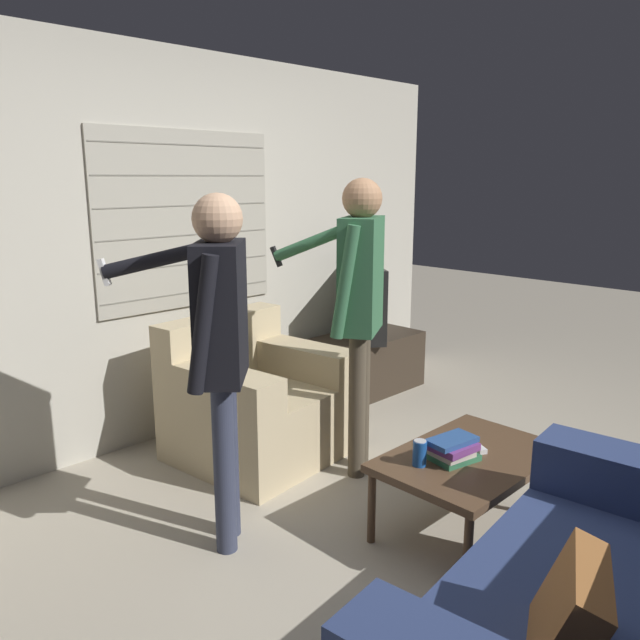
{
  "coord_description": "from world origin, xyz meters",
  "views": [
    {
      "loc": [
        -2.23,
        -1.61,
        1.74
      ],
      "look_at": [
        0.04,
        0.68,
        1.0
      ],
      "focal_mm": 35.0,
      "sensor_mm": 36.0,
      "label": 1
    }
  ],
  "objects_px": {
    "armchair_beige": "(254,402)",
    "soda_can": "(420,453)",
    "coffee_table": "(469,462)",
    "book_stack": "(453,449)",
    "person_right_standing": "(359,292)",
    "tv": "(364,301)",
    "person_left_standing": "(219,330)",
    "spare_remote": "(477,447)",
    "floor_fan": "(305,392)"
  },
  "relations": [
    {
      "from": "person_right_standing",
      "to": "tv",
      "type": "bearing_deg",
      "value": 9.39
    },
    {
      "from": "soda_can",
      "to": "floor_fan",
      "type": "height_order",
      "value": "soda_can"
    },
    {
      "from": "spare_remote",
      "to": "floor_fan",
      "type": "xyz_separation_m",
      "value": [
        0.38,
        1.66,
        -0.23
      ]
    },
    {
      "from": "coffee_table",
      "to": "soda_can",
      "type": "bearing_deg",
      "value": 158.57
    },
    {
      "from": "book_stack",
      "to": "tv",
      "type": "bearing_deg",
      "value": 52.74
    },
    {
      "from": "armchair_beige",
      "to": "soda_can",
      "type": "xyz_separation_m",
      "value": [
        -0.09,
        -1.35,
        0.13
      ]
    },
    {
      "from": "coffee_table",
      "to": "person_right_standing",
      "type": "distance_m",
      "value": 1.11
    },
    {
      "from": "tv",
      "to": "spare_remote",
      "type": "relative_size",
      "value": 5.23
    },
    {
      "from": "book_stack",
      "to": "spare_remote",
      "type": "distance_m",
      "value": 0.2
    },
    {
      "from": "tv",
      "to": "person_left_standing",
      "type": "xyz_separation_m",
      "value": [
        -2.13,
        -1.0,
        0.3
      ]
    },
    {
      "from": "tv",
      "to": "person_left_standing",
      "type": "distance_m",
      "value": 2.37
    },
    {
      "from": "tv",
      "to": "floor_fan",
      "type": "distance_m",
      "value": 0.94
    },
    {
      "from": "person_left_standing",
      "to": "armchair_beige",
      "type": "bearing_deg",
      "value": -2.99
    },
    {
      "from": "coffee_table",
      "to": "person_right_standing",
      "type": "relative_size",
      "value": 0.53
    },
    {
      "from": "coffee_table",
      "to": "person_left_standing",
      "type": "xyz_separation_m",
      "value": [
        -0.92,
        0.77,
        0.7
      ]
    },
    {
      "from": "tv",
      "to": "person_right_standing",
      "type": "height_order",
      "value": "person_right_standing"
    },
    {
      "from": "armchair_beige",
      "to": "soda_can",
      "type": "height_order",
      "value": "armchair_beige"
    },
    {
      "from": "coffee_table",
      "to": "floor_fan",
      "type": "height_order",
      "value": "coffee_table"
    },
    {
      "from": "book_stack",
      "to": "spare_remote",
      "type": "height_order",
      "value": "book_stack"
    },
    {
      "from": "armchair_beige",
      "to": "tv",
      "type": "distance_m",
      "value": 1.49
    },
    {
      "from": "spare_remote",
      "to": "soda_can",
      "type": "bearing_deg",
      "value": -166.41
    },
    {
      "from": "book_stack",
      "to": "spare_remote",
      "type": "bearing_deg",
      "value": -4.15
    },
    {
      "from": "armchair_beige",
      "to": "book_stack",
      "type": "height_order",
      "value": "armchair_beige"
    },
    {
      "from": "armchair_beige",
      "to": "soda_can",
      "type": "distance_m",
      "value": 1.36
    },
    {
      "from": "person_right_standing",
      "to": "spare_remote",
      "type": "xyz_separation_m",
      "value": [
        -0.02,
        -0.82,
        -0.68
      ]
    },
    {
      "from": "spare_remote",
      "to": "floor_fan",
      "type": "height_order",
      "value": "spare_remote"
    },
    {
      "from": "person_left_standing",
      "to": "soda_can",
      "type": "relative_size",
      "value": 13.29
    },
    {
      "from": "person_left_standing",
      "to": "floor_fan",
      "type": "xyz_separation_m",
      "value": [
        1.38,
        0.9,
        -0.87
      ]
    },
    {
      "from": "tv",
      "to": "soda_can",
      "type": "distance_m",
      "value": 2.24
    },
    {
      "from": "tv",
      "to": "floor_fan",
      "type": "bearing_deg",
      "value": -46.91
    },
    {
      "from": "soda_can",
      "to": "floor_fan",
      "type": "distance_m",
      "value": 1.75
    },
    {
      "from": "person_left_standing",
      "to": "coffee_table",
      "type": "bearing_deg",
      "value": -85.86
    },
    {
      "from": "soda_can",
      "to": "spare_remote",
      "type": "relative_size",
      "value": 0.95
    },
    {
      "from": "floor_fan",
      "to": "person_right_standing",
      "type": "bearing_deg",
      "value": -113.62
    },
    {
      "from": "spare_remote",
      "to": "book_stack",
      "type": "bearing_deg",
      "value": -155.3
    },
    {
      "from": "coffee_table",
      "to": "book_stack",
      "type": "xyz_separation_m",
      "value": [
        -0.11,
        0.02,
        0.1
      ]
    },
    {
      "from": "book_stack",
      "to": "soda_can",
      "type": "distance_m",
      "value": 0.18
    },
    {
      "from": "book_stack",
      "to": "coffee_table",
      "type": "bearing_deg",
      "value": -11.73
    },
    {
      "from": "coffee_table",
      "to": "soda_can",
      "type": "distance_m",
      "value": 0.31
    },
    {
      "from": "person_right_standing",
      "to": "coffee_table",
      "type": "bearing_deg",
      "value": -127.42
    },
    {
      "from": "soda_can",
      "to": "spare_remote",
      "type": "height_order",
      "value": "soda_can"
    },
    {
      "from": "armchair_beige",
      "to": "floor_fan",
      "type": "distance_m",
      "value": 0.69
    },
    {
      "from": "person_left_standing",
      "to": "book_stack",
      "type": "relative_size",
      "value": 6.24
    },
    {
      "from": "spare_remote",
      "to": "coffee_table",
      "type": "bearing_deg",
      "value": -144.84
    },
    {
      "from": "tv",
      "to": "book_stack",
      "type": "relative_size",
      "value": 2.6
    },
    {
      "from": "person_left_standing",
      "to": "tv",
      "type": "bearing_deg",
      "value": -20.88
    },
    {
      "from": "person_right_standing",
      "to": "floor_fan",
      "type": "xyz_separation_m",
      "value": [
        0.36,
        0.83,
        -0.91
      ]
    },
    {
      "from": "tv",
      "to": "floor_fan",
      "type": "height_order",
      "value": "tv"
    },
    {
      "from": "person_left_standing",
      "to": "person_right_standing",
      "type": "bearing_deg",
      "value": -42.36
    },
    {
      "from": "person_left_standing",
      "to": "spare_remote",
      "type": "xyz_separation_m",
      "value": [
        1.0,
        -0.76,
        -0.64
      ]
    }
  ]
}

